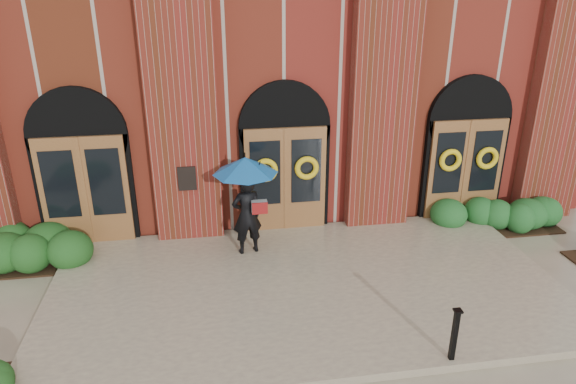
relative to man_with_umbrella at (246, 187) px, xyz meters
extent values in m
plane|color=tan|center=(1.00, -1.66, -1.69)|extent=(90.00, 90.00, 0.00)
cube|color=tan|center=(1.00, -1.51, -1.61)|extent=(10.00, 5.30, 0.15)
cube|color=maroon|center=(1.00, 7.24, 1.81)|extent=(16.00, 12.00, 7.00)
cube|color=black|center=(-1.25, 0.81, -0.04)|extent=(0.40, 0.05, 0.55)
cube|color=maroon|center=(-1.25, 1.07, 1.81)|extent=(1.50, 0.45, 7.00)
cube|color=maroon|center=(3.25, 1.07, 1.81)|extent=(1.50, 0.45, 7.00)
cube|color=maroon|center=(7.75, 1.07, 1.81)|extent=(1.50, 0.45, 7.00)
cube|color=#986031|center=(-3.50, 1.05, -0.29)|extent=(1.90, 0.10, 2.50)
cylinder|color=black|center=(-3.50, 1.19, 0.96)|extent=(2.10, 0.22, 2.10)
cube|color=#986031|center=(1.00, 1.05, -0.29)|extent=(1.90, 0.10, 2.50)
cylinder|color=black|center=(1.00, 1.19, 0.96)|extent=(2.10, 0.22, 2.10)
cube|color=#986031|center=(5.50, 1.05, -0.29)|extent=(1.90, 0.10, 2.50)
cylinder|color=black|center=(5.50, 1.19, 0.96)|extent=(2.10, 0.22, 2.10)
torus|color=yellow|center=(0.52, 0.93, 0.01)|extent=(0.57, 0.13, 0.57)
torus|color=yellow|center=(1.48, 0.93, 0.01)|extent=(0.57, 0.13, 0.57)
torus|color=yellow|center=(5.02, 0.93, 0.01)|extent=(0.57, 0.13, 0.57)
torus|color=yellow|center=(5.98, 0.93, 0.01)|extent=(0.57, 0.13, 0.57)
imported|color=black|center=(0.00, 0.00, -0.65)|extent=(0.72, 0.55, 1.78)
cone|color=#14599D|center=(0.00, 0.00, 0.48)|extent=(1.63, 1.63, 0.36)
cylinder|color=black|center=(0.05, -0.05, 0.01)|extent=(0.02, 0.02, 0.59)
cube|color=#A8ABAD|center=(0.26, -0.14, -0.41)|extent=(0.36, 0.23, 0.26)
cube|color=maroon|center=(0.26, -0.24, -0.41)|extent=(0.33, 0.09, 0.26)
cube|color=black|center=(2.87, -4.01, -1.09)|extent=(0.08, 0.08, 0.89)
cube|color=black|center=(2.87, -4.01, -0.63)|extent=(0.13, 0.13, 0.04)
ellipsoid|color=#1B4818|center=(-4.66, 0.54, -1.31)|extent=(2.97, 1.19, 0.76)
ellipsoid|color=#1C511F|center=(6.28, 0.54, -1.34)|extent=(2.70, 1.08, 0.69)
camera|label=1|loc=(-0.72, -10.04, 4.01)|focal=32.00mm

